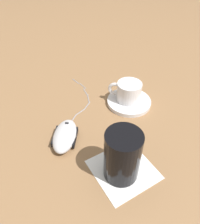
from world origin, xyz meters
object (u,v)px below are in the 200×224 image
Objects in this scene: saucer at (129,102)px; computer_mouse at (65,136)px; coffee_cup at (128,91)px; drinking_glass at (124,155)px.

computer_mouse is at bearing -157.07° from saucer.
saucer is 0.23m from computer_mouse.
computer_mouse is (-0.21, -0.10, -0.03)m from coffee_cup.
drinking_glass reaches higher than computer_mouse.
coffee_cup is 0.23m from computer_mouse.
drinking_glass is at bearing -51.82° from computer_mouse.
coffee_cup reaches higher than saucer.
computer_mouse is at bearing -155.35° from coffee_cup.
coffee_cup is 0.25m from drinking_glass.
computer_mouse is (-0.21, -0.09, 0.01)m from saucer.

